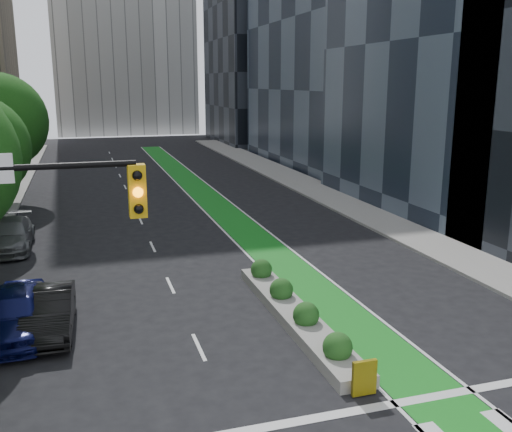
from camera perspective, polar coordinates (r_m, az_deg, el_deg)
sidewalk_right at (r=40.60m, az=8.86°, el=1.37°), size 3.60×90.00×0.15m
bike_lane_paint at (r=42.43m, az=-4.91°, el=1.90°), size 2.20×70.00×0.01m
building_dark_end at (r=82.97m, az=1.07°, el=17.19°), size 14.00×18.00×28.00m
median_planter at (r=20.62m, az=3.92°, el=-9.48°), size 1.20×10.26×1.10m
parked_car_left_near at (r=20.88m, az=-22.92°, el=-8.90°), size 2.15×4.95×1.66m
parked_car_left_mid at (r=20.79m, az=-20.04°, el=-8.99°), size 1.73×4.57×1.49m
parked_car_left_far at (r=31.56m, az=-23.36°, el=-1.74°), size 2.11×5.20×1.51m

